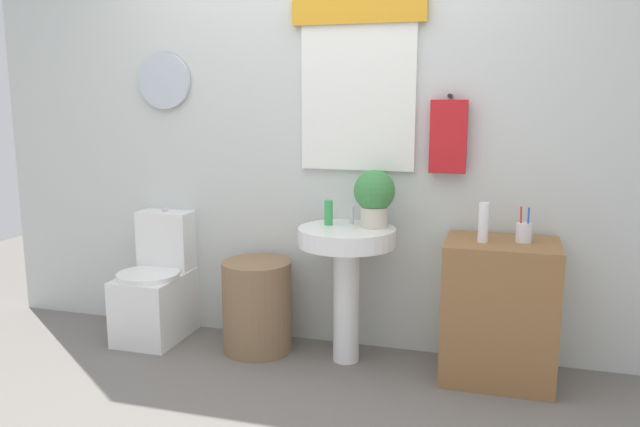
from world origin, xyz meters
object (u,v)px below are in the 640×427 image
(toothbrush_cup, at_px, (524,232))
(potted_plant, at_px, (374,195))
(lotion_bottle, at_px, (483,222))
(pedestal_sink, at_px, (347,260))
(wooden_cabinet, at_px, (499,311))
(laundry_hamper, at_px, (257,306))
(soap_bottle, at_px, (329,213))
(toilet, at_px, (158,290))

(toothbrush_cup, bearing_deg, potted_plant, 177.11)
(potted_plant, height_order, lotion_bottle, potted_plant)
(pedestal_sink, relative_size, potted_plant, 2.43)
(wooden_cabinet, relative_size, potted_plant, 2.35)
(wooden_cabinet, bearing_deg, toothbrush_cup, 11.09)
(laundry_hamper, xyz_separation_m, soap_bottle, (0.42, 0.05, 0.58))
(toilet, xyz_separation_m, potted_plant, (1.37, 0.02, 0.66))
(wooden_cabinet, xyz_separation_m, lotion_bottle, (-0.10, -0.04, 0.48))
(pedestal_sink, bearing_deg, wooden_cabinet, 0.00)
(potted_plant, bearing_deg, lotion_bottle, -9.58)
(laundry_hamper, distance_m, soap_bottle, 0.72)
(laundry_hamper, xyz_separation_m, wooden_cabinet, (1.38, 0.00, 0.10))
(pedestal_sink, bearing_deg, lotion_bottle, -3.13)
(soap_bottle, bearing_deg, wooden_cabinet, -3.00)
(toilet, height_order, lotion_bottle, lotion_bottle)
(pedestal_sink, height_order, potted_plant, potted_plant)
(wooden_cabinet, bearing_deg, toilet, 179.00)
(laundry_hamper, bearing_deg, toilet, 177.01)
(toilet, height_order, laundry_hamper, toilet)
(toilet, distance_m, lotion_bottle, 2.04)
(toilet, bearing_deg, pedestal_sink, -1.67)
(toothbrush_cup, bearing_deg, lotion_bottle, -163.55)
(wooden_cabinet, height_order, soap_bottle, soap_bottle)
(soap_bottle, relative_size, potted_plant, 0.44)
(toilet, bearing_deg, wooden_cabinet, -1.00)
(toothbrush_cup, bearing_deg, toilet, 179.58)
(toilet, distance_m, potted_plant, 1.52)
(potted_plant, bearing_deg, wooden_cabinet, -4.94)
(soap_bottle, bearing_deg, potted_plant, 2.20)
(laundry_hamper, relative_size, wooden_cabinet, 0.72)
(wooden_cabinet, bearing_deg, soap_bottle, 177.00)
(pedestal_sink, distance_m, toothbrush_cup, 0.96)
(toilet, distance_m, pedestal_sink, 1.27)
(pedestal_sink, distance_m, potted_plant, 0.39)
(toilet, relative_size, laundry_hamper, 1.47)
(lotion_bottle, bearing_deg, soap_bottle, 173.97)
(laundry_hamper, height_order, pedestal_sink, pedestal_sink)
(toilet, height_order, pedestal_sink, toilet)
(wooden_cabinet, height_order, lotion_bottle, lotion_bottle)
(laundry_hamper, height_order, soap_bottle, soap_bottle)
(potted_plant, bearing_deg, soap_bottle, -177.80)
(wooden_cabinet, xyz_separation_m, soap_bottle, (-0.95, 0.05, 0.47))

